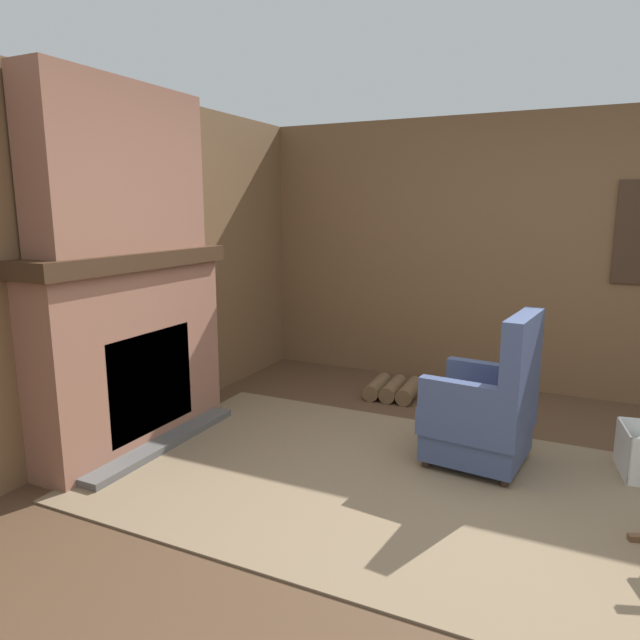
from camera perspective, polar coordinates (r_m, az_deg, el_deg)
name	(u,v)px	position (r m, az deg, el deg)	size (l,w,h in m)	color
ground_plane	(456,513)	(3.41, 13.42, -18.25)	(14.00, 14.00, 0.00)	#4C3523
wood_panel_wall_left	(106,269)	(4.24, -20.57, 4.75)	(0.06, 5.49, 2.48)	brown
wood_panel_wall_back	(526,255)	(5.44, 19.87, 6.14)	(5.49, 0.09, 2.48)	brown
fireplace_hearth	(134,351)	(4.19, -18.10, -2.96)	(0.54, 1.66, 1.37)	#93604C
chimney_breast	(121,169)	(4.09, -19.29, 14.09)	(0.29, 1.37, 1.09)	#93604C
area_rug	(406,487)	(3.61, 8.60, -16.20)	(3.75, 2.17, 0.01)	#7A664C
armchair	(486,411)	(3.87, 16.24, -8.75)	(0.68, 0.67, 1.02)	#3D4C75
firewood_stack	(393,389)	(5.16, 7.33, -6.83)	(0.46, 0.47, 0.14)	brown
oil_lamp_vase	(53,241)	(3.73, -25.16, 7.18)	(0.13, 0.13, 0.29)	#47708E
storage_case	(172,237)	(4.49, -14.58, 8.01)	(0.16, 0.27, 0.15)	brown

